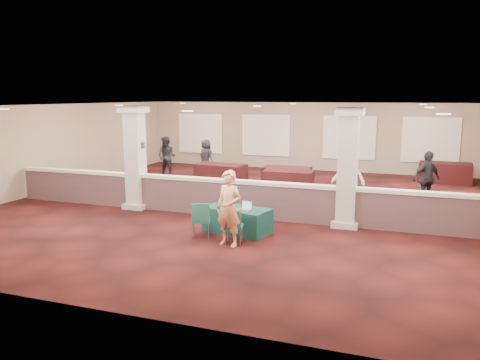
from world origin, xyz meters
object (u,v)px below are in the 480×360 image
(conf_chair_main, at_px, (233,224))
(woman, at_px, (229,208))
(far_table_front_center, at_px, (288,180))
(far_table_back_center, at_px, (287,177))
(far_table_front_right, at_px, (479,207))
(attendee_b, at_px, (349,175))
(far_table_back_right, at_px, (445,173))
(conf_chair_side, at_px, (201,217))
(attendee_a, at_px, (167,157))
(far_table_back_left, at_px, (221,174))
(attendee_d, at_px, (206,157))
(attendee_c, at_px, (427,179))
(far_table_front_left, at_px, (102,183))
(near_table, at_px, (237,220))

(conf_chair_main, relative_size, woman, 0.47)
(far_table_front_center, xyz_separation_m, far_table_back_center, (-0.25, 0.78, 0.00))
(far_table_front_right, bearing_deg, attendee_b, 159.84)
(far_table_back_right, distance_m, attendee_b, 5.88)
(conf_chair_side, xyz_separation_m, woman, (0.86, -0.28, 0.36))
(far_table_back_right, relative_size, attendee_a, 1.14)
(far_table_back_left, relative_size, far_table_back_right, 0.99)
(far_table_back_left, distance_m, far_table_back_right, 9.18)
(far_table_back_center, bearing_deg, woman, -86.57)
(conf_chair_side, relative_size, attendee_d, 0.57)
(far_table_back_right, relative_size, attendee_c, 1.13)
(conf_chair_main, height_order, woman, woman)
(far_table_back_right, bearing_deg, attendee_d, -172.49)
(far_table_front_left, height_order, far_table_front_right, far_table_front_right)
(attendee_a, bearing_deg, conf_chair_main, -54.14)
(conf_chair_main, height_order, far_table_back_right, conf_chair_main)
(far_table_front_left, bearing_deg, woman, -33.32)
(far_table_back_right, bearing_deg, attendee_c, -100.99)
(far_table_back_left, height_order, far_table_back_right, far_table_back_right)
(near_table, distance_m, far_table_front_left, 7.28)
(near_table, height_order, attendee_d, attendee_d)
(woman, xyz_separation_m, attendee_d, (-4.59, 9.26, -0.11))
(near_table, relative_size, far_table_back_right, 0.84)
(attendee_c, bearing_deg, conf_chair_main, -170.39)
(far_table_back_left, xyz_separation_m, attendee_c, (7.64, -1.45, 0.49))
(conf_chair_main, bearing_deg, far_table_back_center, 81.51)
(far_table_front_center, bearing_deg, attendee_a, 168.64)
(far_table_front_left, distance_m, far_table_back_right, 13.64)
(far_table_front_center, bearing_deg, attendee_c, -13.04)
(far_table_back_right, height_order, attendee_a, attendee_a)
(far_table_back_left, relative_size, attendee_b, 1.12)
(conf_chair_side, xyz_separation_m, attendee_a, (-5.08, 7.81, 0.34))
(near_table, relative_size, far_table_front_left, 1.00)
(far_table_front_left, distance_m, far_table_front_center, 6.95)
(near_table, relative_size, far_table_back_left, 0.85)
(near_table, relative_size, far_table_back_center, 0.91)
(near_table, relative_size, woman, 0.93)
(far_table_front_center, relative_size, attendee_b, 1.04)
(far_table_back_right, distance_m, attendee_c, 4.87)
(woman, height_order, attendee_a, woman)
(near_table, distance_m, far_table_back_left, 6.85)
(far_table_front_right, relative_size, far_table_back_center, 1.06)
(near_table, height_order, woman, woman)
(far_table_front_left, xyz_separation_m, attendee_b, (8.79, 1.39, 0.55))
(conf_chair_main, distance_m, attendee_a, 10.01)
(far_table_back_right, bearing_deg, far_table_front_left, -152.97)
(far_table_front_right, relative_size, far_table_back_right, 0.98)
(far_table_back_center, xyz_separation_m, attendee_c, (5.01, -1.89, 0.52))
(far_table_front_center, xyz_separation_m, far_table_back_left, (-2.88, 0.35, 0.03))
(near_table, height_order, far_table_front_center, far_table_front_center)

